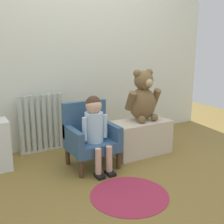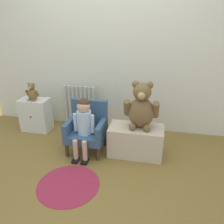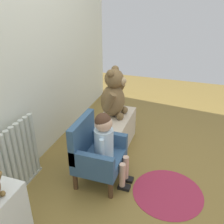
{
  "view_description": "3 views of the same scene",
  "coord_description": "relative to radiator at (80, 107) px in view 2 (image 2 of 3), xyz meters",
  "views": [
    {
      "loc": [
        -1.24,
        -1.74,
        1.16
      ],
      "look_at": [
        0.1,
        0.6,
        0.5
      ],
      "focal_mm": 45.0,
      "sensor_mm": 36.0,
      "label": 1
    },
    {
      "loc": [
        0.64,
        -1.67,
        1.52
      ],
      "look_at": [
        0.17,
        0.58,
        0.53
      ],
      "focal_mm": 35.0,
      "sensor_mm": 36.0,
      "label": 2
    },
    {
      "loc": [
        -1.87,
        -0.15,
        1.63
      ],
      "look_at": [
        0.21,
        0.55,
        0.54
      ],
      "focal_mm": 40.0,
      "sensor_mm": 36.0,
      "label": 3
    }
  ],
  "objects": [
    {
      "name": "ground_plane",
      "position": [
        0.45,
        -1.18,
        -0.31
      ],
      "size": [
        6.0,
        6.0,
        0.0
      ],
      "primitive_type": "plane",
      "color": "olive"
    },
    {
      "name": "back_wall",
      "position": [
        0.45,
        0.12,
        0.89
      ],
      "size": [
        3.8,
        0.05,
        2.4
      ],
      "primitive_type": "cube",
      "color": "silver",
      "rests_on": "ground_plane"
    },
    {
      "name": "radiator",
      "position": [
        0.0,
        0.0,
        0.0
      ],
      "size": [
        0.5,
        0.05,
        0.63
      ],
      "color": "beige",
      "rests_on": "ground_plane"
    },
    {
      "name": "small_dresser",
      "position": [
        -0.59,
        -0.25,
        -0.08
      ],
      "size": [
        0.41,
        0.28,
        0.47
      ],
      "color": "silver",
      "rests_on": "ground_plane"
    },
    {
      "name": "child_armchair",
      "position": [
        0.3,
        -0.59,
        -0.02
      ],
      "size": [
        0.45,
        0.4,
        0.62
      ],
      "color": "#355678",
      "rests_on": "ground_plane"
    },
    {
      "name": "child_figure",
      "position": [
        0.3,
        -0.7,
        0.14
      ],
      "size": [
        0.25,
        0.35,
        0.7
      ],
      "color": "silver",
      "rests_on": "ground_plane"
    },
    {
      "name": "low_bench",
      "position": [
        0.9,
        -0.58,
        -0.13
      ],
      "size": [
        0.63,
        0.33,
        0.36
      ],
      "primitive_type": "cube",
      "color": "beige",
      "rests_on": "ground_plane"
    },
    {
      "name": "large_teddy_bear",
      "position": [
        0.94,
        -0.55,
        0.29
      ],
      "size": [
        0.4,
        0.28,
        0.55
      ],
      "color": "brown",
      "rests_on": "low_bench"
    },
    {
      "name": "small_teddy_bear",
      "position": [
        -0.58,
        -0.27,
        0.27
      ],
      "size": [
        0.18,
        0.13,
        0.25
      ],
      "color": "brown",
      "rests_on": "small_dresser"
    },
    {
      "name": "floor_rug",
      "position": [
        0.31,
        -1.27,
        -0.31
      ],
      "size": [
        0.62,
        0.62,
        0.01
      ],
      "primitive_type": "cylinder",
      "color": "#9B2842",
      "rests_on": "ground_plane"
    }
  ]
}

